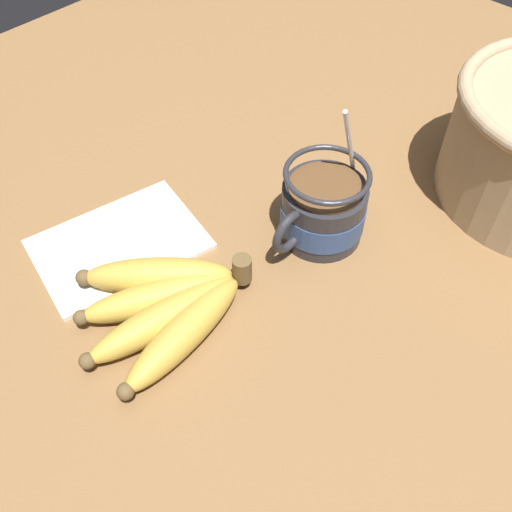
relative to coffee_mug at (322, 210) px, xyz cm
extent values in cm
cube|color=brown|center=(5.86, 3.88, -5.48)|extent=(138.73, 138.73, 3.50)
cylinder|color=#28282D|center=(-0.11, 0.00, -0.32)|extent=(9.10, 9.10, 6.82)
cylinder|color=navy|center=(-0.11, 0.00, -0.66)|extent=(9.30, 9.30, 3.07)
torus|color=#28282D|center=(5.28, 0.00, 0.66)|extent=(5.11, 0.90, 5.11)
cylinder|color=brown|center=(-0.11, 0.00, 3.19)|extent=(7.90, 7.90, 0.40)
torus|color=#28282D|center=(-0.11, 0.00, 5.05)|extent=(9.10, 9.10, 0.60)
cylinder|color=silver|center=(-4.16, 0.00, 4.77)|extent=(5.38, 0.50, 14.17)
ellipsoid|color=silver|center=(-1.70, 0.00, -2.23)|extent=(3.00, 2.00, 0.80)
cylinder|color=brown|center=(11.24, -1.13, -1.05)|extent=(2.00, 2.00, 3.00)
ellipsoid|color=#B79338|center=(17.32, -7.12, -1.80)|extent=(13.42, 13.31, 3.85)
sphere|color=brown|center=(22.67, -12.40, -1.80)|extent=(1.73, 1.73, 1.73)
ellipsoid|color=#B79338|center=(18.91, -5.16, -1.99)|extent=(15.17, 10.19, 3.46)
sphere|color=brown|center=(25.68, -8.72, -1.99)|extent=(1.56, 1.56, 1.56)
ellipsoid|color=#B79338|center=(20.16, -2.84, -1.98)|extent=(16.52, 6.47, 3.49)
sphere|color=brown|center=(28.09, -4.36, -1.98)|extent=(1.57, 1.57, 1.57)
ellipsoid|color=#B79338|center=(19.91, -0.22, -1.94)|extent=(15.71, 5.16, 3.57)
sphere|color=brown|center=(27.57, 0.59, -1.94)|extent=(1.61, 1.61, 1.61)
cube|color=white|center=(16.77, -14.79, -3.43)|extent=(20.03, 16.03, 0.60)
camera|label=1|loc=(36.34, 24.70, 43.79)|focal=40.00mm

